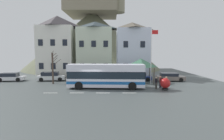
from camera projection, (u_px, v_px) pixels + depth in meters
ground_plane at (92, 89)px, 23.21m from camera, size 40.00×60.00×0.07m
townhouse_00 at (57, 47)px, 34.50m from camera, size 6.34×5.88×11.43m
townhouse_01 at (95, 49)px, 34.51m from camera, size 6.27×5.77×10.36m
townhouse_02 at (132, 50)px, 35.17m from camera, size 5.88×7.06×10.31m
hilltop_castle at (92, 37)px, 53.10m from camera, size 38.54×38.54×24.31m
transit_bus at (106, 76)px, 23.60m from camera, size 9.89×3.07×3.09m
bus_shelter at (141, 63)px, 27.70m from camera, size 3.60×3.60×3.68m
parked_car_00 at (81, 76)px, 30.06m from camera, size 4.28×2.09×1.36m
parked_car_01 at (139, 77)px, 29.94m from camera, size 4.05×2.18×1.36m
parked_car_02 at (10, 77)px, 29.47m from camera, size 4.25×2.24×1.33m
parked_car_03 at (51, 76)px, 29.88m from camera, size 4.58×2.40×1.42m
parked_car_04 at (170, 77)px, 29.58m from camera, size 4.57×2.26×1.30m
pedestrian_00 at (166, 82)px, 22.80m from camera, size 0.34×0.34×1.62m
pedestrian_01 at (132, 79)px, 25.56m from camera, size 0.31×0.30×1.52m
pedestrian_02 at (156, 83)px, 23.06m from camera, size 0.30×0.39×1.54m
pedestrian_03 at (160, 82)px, 23.94m from camera, size 0.34×0.31×1.53m
public_bench at (125, 78)px, 29.80m from camera, size 1.40×0.48×0.87m
flagpole at (151, 53)px, 25.93m from camera, size 0.95×0.10×7.80m
harbour_buoy at (165, 84)px, 22.25m from camera, size 1.24×1.24×1.49m
bare_tree_00 at (52, 67)px, 26.73m from camera, size 1.28×1.52×4.85m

